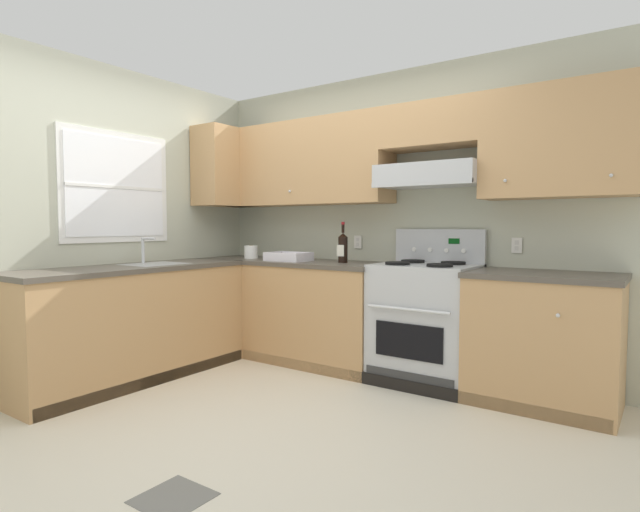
# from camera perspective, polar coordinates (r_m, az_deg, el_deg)

# --- Properties ---
(ground_plane) EXTENTS (7.04, 7.04, 0.00)m
(ground_plane) POSITION_cam_1_polar(r_m,az_deg,el_deg) (3.54, -8.19, -16.92)
(ground_plane) COLOR beige
(floor_accent_tile) EXTENTS (0.30, 0.30, 0.01)m
(floor_accent_tile) POSITION_cam_1_polar(r_m,az_deg,el_deg) (2.61, -16.22, -24.70)
(floor_accent_tile) COLOR slate
(floor_accent_tile) RESTS_ON ground_plane
(wall_back) EXTENTS (4.68, 0.57, 2.55)m
(wall_back) POSITION_cam_1_polar(r_m,az_deg,el_deg) (4.37, 9.59, 6.69)
(wall_back) COLOR #B7BAA3
(wall_back) RESTS_ON ground_plane
(wall_left) EXTENTS (0.47, 4.00, 2.55)m
(wall_left) POSITION_cam_1_polar(r_m,az_deg,el_deg) (4.68, -20.79, 4.63)
(wall_left) COLOR #B7BAA3
(wall_left) RESTS_ON ground_plane
(counter_back_run) EXTENTS (3.60, 0.65, 0.91)m
(counter_back_run) POSITION_cam_1_polar(r_m,az_deg,el_deg) (4.31, 4.58, -6.97)
(counter_back_run) COLOR tan
(counter_back_run) RESTS_ON ground_plane
(counter_left_run) EXTENTS (0.63, 1.91, 1.13)m
(counter_left_run) POSITION_cam_1_polar(r_m,az_deg,el_deg) (4.33, -20.42, -6.99)
(counter_left_run) COLOR tan
(counter_left_run) RESTS_ON ground_plane
(stove) EXTENTS (0.76, 0.62, 1.20)m
(stove) POSITION_cam_1_polar(r_m,az_deg,el_deg) (4.06, 11.75, -7.29)
(stove) COLOR #B7BABC
(stove) RESTS_ON ground_plane
(wine_bottle) EXTENTS (0.08, 0.08, 0.35)m
(wine_bottle) POSITION_cam_1_polar(r_m,az_deg,el_deg) (4.34, 2.60, 1.03)
(wine_bottle) COLOR black
(wine_bottle) RESTS_ON counter_back_run
(bowl) EXTENTS (0.38, 0.27, 0.08)m
(bowl) POSITION_cam_1_polar(r_m,az_deg,el_deg) (4.58, -3.56, -0.23)
(bowl) COLOR silver
(bowl) RESTS_ON counter_back_run
(paper_towel_roll) EXTENTS (0.13, 0.13, 0.13)m
(paper_towel_roll) POSITION_cam_1_polar(r_m,az_deg,el_deg) (4.94, -7.79, 0.45)
(paper_towel_roll) COLOR white
(paper_towel_roll) RESTS_ON counter_back_run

